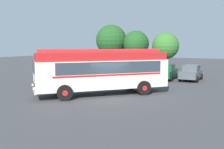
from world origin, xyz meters
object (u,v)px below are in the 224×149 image
Objects in this scene: car_near_left at (144,70)px; car_mid_right at (191,73)px; box_van at (121,65)px; car_mid_left at (166,72)px; vintage_bus at (102,70)px.

car_near_left and car_mid_right have the same top height.
car_mid_right is 0.73× the size of box_van.
car_mid_right is (2.57, 0.63, 0.00)m from car_mid_left.
car_mid_left is (2.84, -0.43, 0.00)m from car_near_left.
car_mid_right is at bearing 4.41° from box_van.
vintage_bus is 11.49m from car_near_left.
car_near_left is 1.01× the size of car_mid_right.
car_mid_left is at bearing 0.01° from box_van.
box_van is (-2.81, -0.43, 0.52)m from car_near_left.
car_near_left and car_mid_left have the same top height.
car_mid_right is (5.41, 0.20, 0.00)m from car_near_left.
car_mid_right is (4.03, 11.56, -1.05)m from vintage_bus.
car_mid_right is at bearing 70.79° from vintage_bus.
box_van is at bearing 110.95° from vintage_bus.
car_near_left is 2.88m from box_van.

